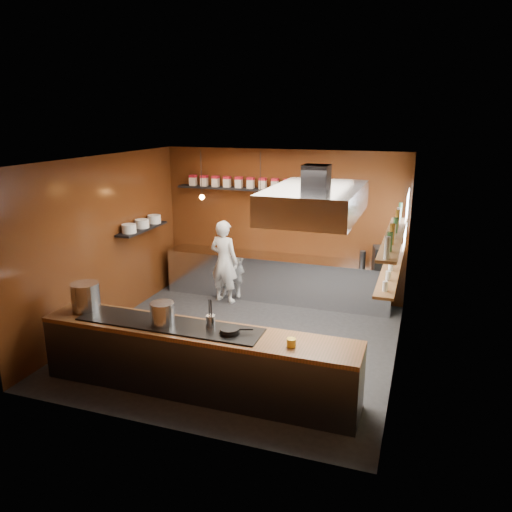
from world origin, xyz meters
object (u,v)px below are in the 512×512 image
at_px(stockpot_small, 162,313).
at_px(espresso_machine, 384,257).
at_px(stockpot_large, 85,296).
at_px(chef, 224,261).
at_px(extractor_hood, 315,201).

height_order(stockpot_small, espresso_machine, espresso_machine).
xyz_separation_m(stockpot_large, stockpot_small, (1.31, -0.12, -0.04)).
bearing_deg(chef, espresso_machine, -162.20).
relative_size(stockpot_large, chef, 0.24).
xyz_separation_m(extractor_hood, chef, (-2.25, 2.10, -1.67)).
distance_m(stockpot_large, chef, 3.33).
relative_size(stockpot_small, espresso_machine, 0.83).
height_order(espresso_machine, chef, chef).
xyz_separation_m(stockpot_large, espresso_machine, (3.88, 3.62, -0.04)).
xyz_separation_m(espresso_machine, chef, (-3.05, -0.41, -0.26)).
height_order(stockpot_large, espresso_machine, stockpot_large).
xyz_separation_m(extractor_hood, stockpot_small, (-1.76, -1.24, -1.41)).
xyz_separation_m(stockpot_large, chef, (0.82, 3.22, -0.30)).
bearing_deg(stockpot_large, chef, 75.64).
bearing_deg(stockpot_small, stockpot_large, 174.82).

